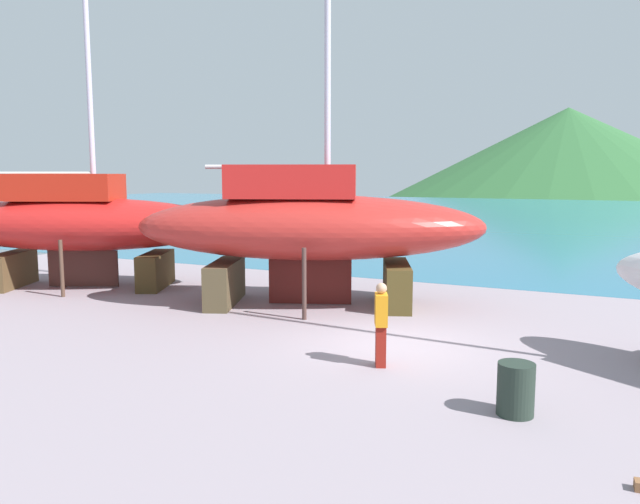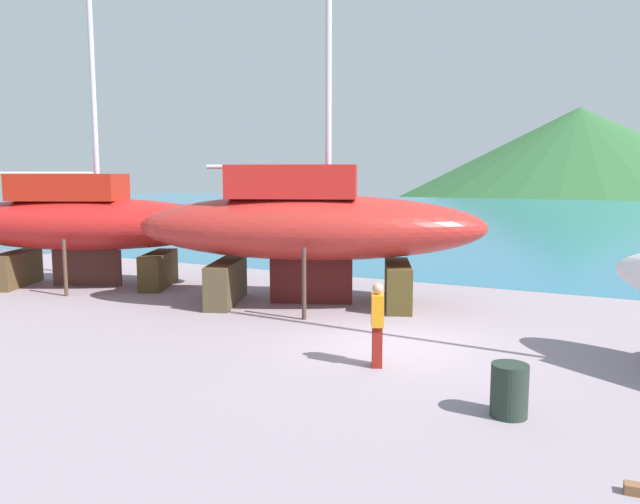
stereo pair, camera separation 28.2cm
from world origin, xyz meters
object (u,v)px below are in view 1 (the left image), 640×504
object	(u,v)px
sailboat_far_slipway	(308,225)
barrel_tipped_center	(516,389)
worker	(381,323)
sailboat_large_starboard	(80,223)

from	to	relation	value
sailboat_far_slipway	barrel_tipped_center	xyz separation A→B (m)	(6.77, -6.03, -1.93)
worker	barrel_tipped_center	xyz separation A→B (m)	(2.82, -1.44, -0.45)
sailboat_far_slipway	barrel_tipped_center	size ratio (longest dim) A/B	18.66
sailboat_far_slipway	worker	distance (m)	6.23
sailboat_large_starboard	worker	bearing A→B (deg)	-42.00
sailboat_large_starboard	barrel_tipped_center	world-z (taller)	sailboat_large_starboard
sailboat_far_slipway	worker	size ratio (longest dim) A/B	9.38
sailboat_large_starboard	worker	size ratio (longest dim) A/B	8.31
sailboat_large_starboard	worker	distance (m)	12.83
sailboat_large_starboard	barrel_tipped_center	bearing A→B (deg)	-43.99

